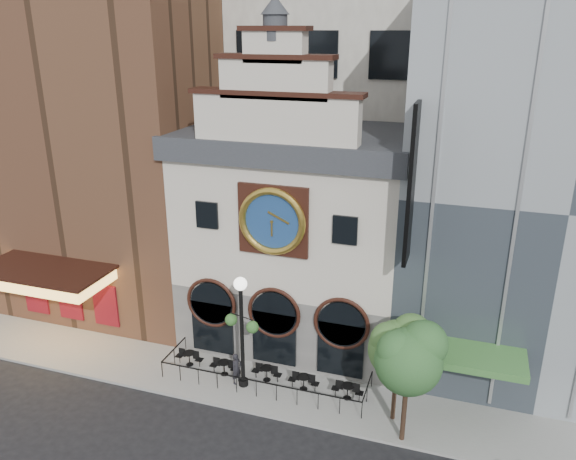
% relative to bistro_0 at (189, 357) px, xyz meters
% --- Properties ---
extents(ground, '(120.00, 120.00, 0.00)m').
position_rel_bistro_0_xyz_m(ground, '(4.47, -2.65, -0.61)').
color(ground, black).
rests_on(ground, ground).
extents(sidewalk, '(44.00, 5.00, 0.15)m').
position_rel_bistro_0_xyz_m(sidewalk, '(4.47, -0.15, -0.54)').
color(sidewalk, gray).
rests_on(sidewalk, ground).
extents(clock_building, '(12.60, 8.78, 18.65)m').
position_rel_bistro_0_xyz_m(clock_building, '(4.47, 5.17, 6.07)').
color(clock_building, '#605E5B').
rests_on(clock_building, ground).
extents(theater_building, '(14.00, 15.60, 25.00)m').
position_rel_bistro_0_xyz_m(theater_building, '(-8.53, 7.31, 11.99)').
color(theater_building, brown).
rests_on(theater_building, ground).
extents(retail_building, '(14.00, 14.40, 20.00)m').
position_rel_bistro_0_xyz_m(retail_building, '(17.46, 7.34, 9.53)').
color(retail_building, gray).
rests_on(retail_building, ground).
extents(cafe_railing, '(10.60, 2.60, 0.90)m').
position_rel_bistro_0_xyz_m(cafe_railing, '(4.47, -0.15, -0.01)').
color(cafe_railing, black).
rests_on(cafe_railing, sidewalk).
extents(bistro_0, '(1.58, 0.68, 0.90)m').
position_rel_bistro_0_xyz_m(bistro_0, '(0.00, 0.00, 0.00)').
color(bistro_0, black).
rests_on(bistro_0, sidewalk).
extents(bistro_1, '(1.58, 0.68, 0.90)m').
position_rel_bistro_0_xyz_m(bistro_1, '(2.17, -0.22, 0.00)').
color(bistro_1, black).
rests_on(bistro_1, sidewalk).
extents(bistro_2, '(1.58, 0.68, 0.90)m').
position_rel_bistro_0_xyz_m(bistro_2, '(4.48, 0.00, 0.00)').
color(bistro_2, black).
rests_on(bistro_2, sidewalk).
extents(bistro_3, '(1.58, 0.68, 0.90)m').
position_rel_bistro_0_xyz_m(bistro_3, '(6.53, -0.14, 0.00)').
color(bistro_3, black).
rests_on(bistro_3, sidewalk).
extents(bistro_4, '(1.58, 0.68, 0.90)m').
position_rel_bistro_0_xyz_m(bistro_4, '(8.79, -0.18, 0.00)').
color(bistro_4, black).
rests_on(bistro_4, sidewalk).
extents(pedestrian, '(0.61, 0.73, 1.69)m').
position_rel_bistro_0_xyz_m(pedestrian, '(3.09, -0.69, 0.38)').
color(pedestrian, black).
rests_on(pedestrian, sidewalk).
extents(lamppost, '(1.90, 0.96, 6.07)m').
position_rel_bistro_0_xyz_m(lamppost, '(3.49, -0.76, 3.29)').
color(lamppost, black).
rests_on(lamppost, sidewalk).
extents(tree_left, '(3.01, 2.90, 5.81)m').
position_rel_bistro_0_xyz_m(tree_left, '(11.80, -2.21, 3.79)').
color(tree_left, '#382619').
rests_on(tree_left, sidewalk).
extents(tree_right, '(2.79, 2.69, 5.37)m').
position_rel_bistro_0_xyz_m(tree_right, '(11.20, -0.93, 3.48)').
color(tree_right, '#382619').
rests_on(tree_right, sidewalk).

